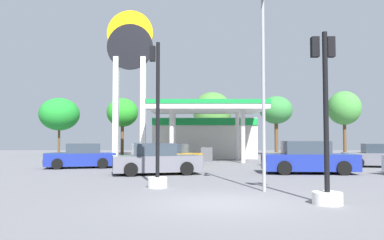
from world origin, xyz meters
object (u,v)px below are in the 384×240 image
object	(u,v)px
car_1	(298,156)
tree_1	(123,113)
car_5	(170,156)
traffic_signal_1	(158,147)
car_4	(379,156)
tree_0	(60,114)
tree_3	(277,110)
traffic_signal_0	(327,149)
car_2	(157,160)
corner_streetlamp	(265,72)
station_pole_sign	(131,66)
tree_4	(345,108)
car_3	(82,157)
car_6	(309,159)
tree_2	(213,110)

from	to	relation	value
car_1	tree_1	distance (m)	22.03
car_5	traffic_signal_1	size ratio (longest dim) A/B	0.81
car_1	car_5	world-z (taller)	car_5
car_4	tree_1	xyz separation A→B (m)	(-19.18, 17.05, 3.89)
tree_0	tree_1	world-z (taller)	tree_0
car_4	tree_3	size ratio (longest dim) A/B	0.69
traffic_signal_0	traffic_signal_1	distance (m)	6.03
tree_0	tree_1	size ratio (longest dim) A/B	1.00
car_2	corner_streetlamp	distance (m)	8.20
station_pole_sign	tree_4	world-z (taller)	station_pole_sign
station_pole_sign	car_5	distance (m)	9.92
car_2	tree_1	world-z (taller)	tree_1
car_3	car_6	xyz separation A→B (m)	(12.64, -3.57, 0.08)
station_pole_sign	car_2	xyz separation A→B (m)	(3.20, -10.97, -6.91)
car_6	traffic_signal_0	world-z (taller)	traffic_signal_0
car_1	traffic_signal_0	xyz separation A→B (m)	(-3.08, -13.87, 0.85)
car_6	corner_streetlamp	distance (m)	8.17
car_1	tree_0	xyz separation A→B (m)	(-21.10, 16.07, 3.73)
station_pole_sign	traffic_signal_0	distance (m)	22.10
traffic_signal_1	car_4	bearing A→B (deg)	36.92
car_5	tree_2	xyz separation A→B (m)	(3.63, 16.24, 4.10)
traffic_signal_1	tree_2	xyz separation A→B (m)	(3.45, 26.07, 3.27)
tree_0	tree_1	bearing A→B (deg)	1.78
car_4	tree_2	world-z (taller)	tree_2
car_2	traffic_signal_0	size ratio (longest dim) A/B	0.97
car_1	tree_2	distance (m)	16.79
tree_2	corner_streetlamp	size ratio (longest dim) A/B	1.00
tree_2	car_3	bearing A→B (deg)	-117.45
car_1	tree_3	distance (m)	16.06
station_pole_sign	tree_2	size ratio (longest dim) A/B	1.80
tree_4	car_1	bearing A→B (deg)	-121.16
car_5	tree_1	xyz separation A→B (m)	(-6.10, 16.91, 3.90)
traffic_signal_1	tree_0	xyz separation A→B (m)	(-13.06, 26.53, 2.89)
tree_0	traffic_signal_0	bearing A→B (deg)	-58.96
car_5	car_6	distance (m)	8.61
station_pole_sign	car_4	xyz separation A→B (m)	(16.60, -6.28, -6.95)
car_3	traffic_signal_0	distance (m)	16.21
car_3	corner_streetlamp	world-z (taller)	corner_streetlamp
traffic_signal_1	car_6	bearing A→B (deg)	36.95
tree_1	car_3	bearing A→B (deg)	-87.24
car_6	tree_4	world-z (taller)	tree_4
car_6	tree_2	size ratio (longest dim) A/B	0.70
tree_0	tree_1	xyz separation A→B (m)	(6.78, 0.21, 0.18)
car_3	car_4	world-z (taller)	car_3
traffic_signal_0	tree_4	world-z (taller)	tree_4
car_6	traffic_signal_0	bearing A→B (deg)	-104.30
car_3	traffic_signal_0	world-z (taller)	traffic_signal_0
car_4	traffic_signal_0	xyz separation A→B (m)	(-7.93, -13.11, 0.84)
car_6	tree_0	xyz separation A→B (m)	(-20.28, 21.10, 3.63)
tree_0	corner_streetlamp	size ratio (longest dim) A/B	0.92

